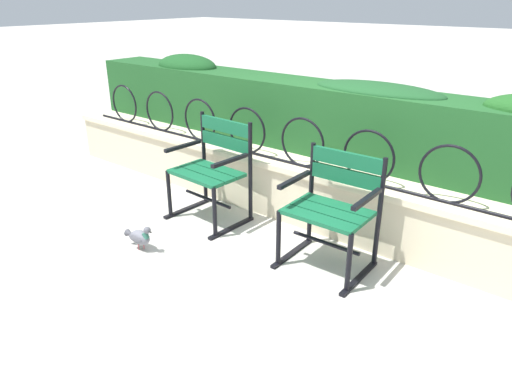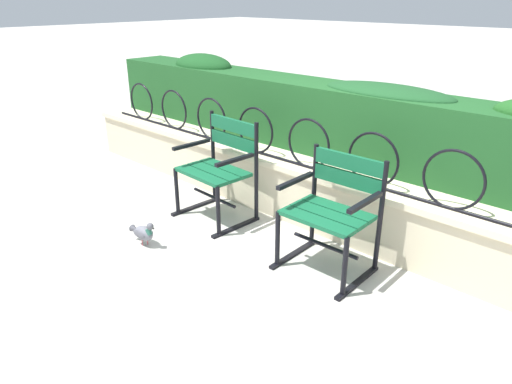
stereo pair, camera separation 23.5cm
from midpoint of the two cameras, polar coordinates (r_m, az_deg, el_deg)
The scene contains 7 objects.
ground_plane at distance 3.46m, azimuth 0.19°, elevation -9.19°, with size 60.00×60.00×0.00m, color #BCB7AD.
stone_wall at distance 4.01m, azimuth 9.57°, elevation -0.55°, with size 6.32×0.41×0.52m.
iron_arch_fence at distance 3.84m, azimuth 8.29°, elevation 5.58°, with size 5.80×0.02×0.42m.
hedge_row at distance 4.16m, azimuth 13.92°, elevation 8.66°, with size 6.19×0.51×0.74m.
park_chair_left at distance 4.04m, azimuth -2.80°, elevation 3.15°, with size 0.65×0.55×0.88m.
park_chair_right at distance 3.32m, azimuth 11.46°, elevation -2.09°, with size 0.61×0.53×0.84m.
pigeon_near_chairs at distance 3.77m, azimuth -11.90°, elevation -4.89°, with size 0.29×0.11×0.22m.
Camera 2 is at (2.08, -2.07, 1.84)m, focal length 32.62 mm.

